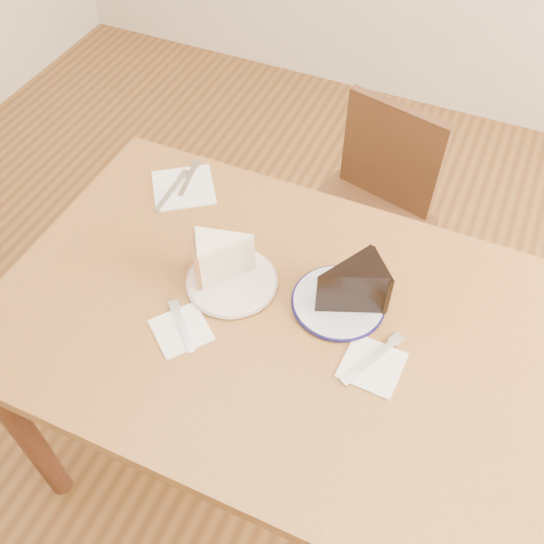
# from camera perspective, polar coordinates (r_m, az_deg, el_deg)

# --- Properties ---
(ground) EXTENTS (4.00, 4.00, 0.00)m
(ground) POSITION_cam_1_polar(r_m,az_deg,el_deg) (1.96, 0.09, -16.89)
(ground) COLOR #4C2E14
(ground) RESTS_ON ground
(table) EXTENTS (1.20, 0.80, 0.75)m
(table) POSITION_cam_1_polar(r_m,az_deg,el_deg) (1.38, 0.12, -6.41)
(table) COLOR brown
(table) RESTS_ON ground
(chair_far) EXTENTS (0.47, 0.47, 0.78)m
(chair_far) POSITION_cam_1_polar(r_m,az_deg,el_deg) (1.96, 8.65, 5.18)
(chair_far) COLOR #341C0F
(chair_far) RESTS_ON ground
(plate_cream) EXTENTS (0.19, 0.19, 0.01)m
(plate_cream) POSITION_cam_1_polar(r_m,az_deg,el_deg) (1.35, -3.81, -0.92)
(plate_cream) COLOR silver
(plate_cream) RESTS_ON table
(plate_navy) EXTENTS (0.20, 0.20, 0.01)m
(plate_navy) POSITION_cam_1_polar(r_m,az_deg,el_deg) (1.32, 6.27, -2.84)
(plate_navy) COLOR white
(plate_navy) RESTS_ON table
(carrot_cake) EXTENTS (0.15, 0.14, 0.10)m
(carrot_cake) POSITION_cam_1_polar(r_m,az_deg,el_deg) (1.33, -4.28, 1.45)
(carrot_cake) COLOR beige
(carrot_cake) RESTS_ON plate_cream
(chocolate_cake) EXTENTS (0.17, 0.16, 0.11)m
(chocolate_cake) POSITION_cam_1_polar(r_m,az_deg,el_deg) (1.27, 7.02, -1.55)
(chocolate_cake) COLOR black
(chocolate_cake) RESTS_ON plate_navy
(napkin_cream) EXTENTS (0.15, 0.15, 0.00)m
(napkin_cream) POSITION_cam_1_polar(r_m,az_deg,el_deg) (1.29, -8.54, -5.41)
(napkin_cream) COLOR white
(napkin_cream) RESTS_ON table
(napkin_navy) EXTENTS (0.12, 0.12, 0.00)m
(napkin_navy) POSITION_cam_1_polar(r_m,az_deg,el_deg) (1.25, 9.40, -8.67)
(napkin_navy) COLOR white
(napkin_navy) RESTS_ON table
(napkin_spare) EXTENTS (0.21, 0.21, 0.00)m
(napkin_spare) POSITION_cam_1_polar(r_m,az_deg,el_deg) (1.58, -8.33, 7.87)
(napkin_spare) COLOR white
(napkin_spare) RESTS_ON table
(fork_cream) EXTENTS (0.11, 0.11, 0.00)m
(fork_cream) POSITION_cam_1_polar(r_m,az_deg,el_deg) (1.29, -8.45, -5.08)
(fork_cream) COLOR silver
(fork_cream) RESTS_ON napkin_cream
(knife_navy) EXTENTS (0.09, 0.16, 0.00)m
(knife_navy) POSITION_cam_1_polar(r_m,az_deg,el_deg) (1.25, 9.47, -8.08)
(knife_navy) COLOR white
(knife_navy) RESTS_ON napkin_navy
(fork_spare) EXTENTS (0.04, 0.14, 0.00)m
(fork_spare) POSITION_cam_1_polar(r_m,az_deg,el_deg) (1.60, -7.83, 8.73)
(fork_spare) COLOR silver
(fork_spare) RESTS_ON napkin_spare
(knife_spare) EXTENTS (0.02, 0.16, 0.00)m
(knife_spare) POSITION_cam_1_polar(r_m,az_deg,el_deg) (1.57, -9.41, 7.56)
(knife_spare) COLOR silver
(knife_spare) RESTS_ON napkin_spare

